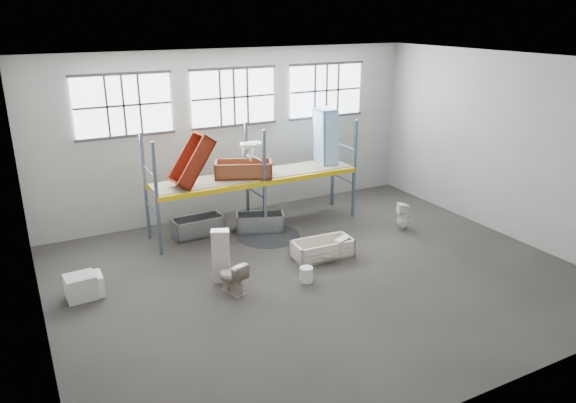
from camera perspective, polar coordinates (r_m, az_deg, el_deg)
floor at (r=13.23m, az=3.06°, el=-7.85°), size 12.00×10.00×0.10m
ceiling at (r=11.81m, az=3.52°, el=14.75°), size 12.00×10.00×0.10m
wall_back at (r=16.67m, az=-5.75°, el=7.15°), size 12.00×0.10×5.00m
wall_front at (r=8.64m, az=20.85°, el=-5.82°), size 12.00×0.10×5.00m
wall_left at (r=10.65m, az=-25.89°, el=-1.79°), size 0.10×10.00×5.00m
wall_right at (r=16.16m, az=22.09°, el=5.44°), size 0.10×10.00×5.00m
window_left at (r=15.47m, az=-16.91°, el=9.63°), size 2.60×0.04×1.60m
window_mid at (r=16.38m, az=-5.73°, el=10.85°), size 2.60×0.04×1.60m
window_right at (r=17.82m, az=4.02°, el=11.57°), size 2.60×0.04×1.60m
rack_upright_la at (r=14.07m, az=-13.60°, el=0.17°), size 0.08×0.08×3.00m
rack_upright_lb at (r=15.18m, az=-14.76°, el=1.48°), size 0.08×0.08×3.00m
rack_upright_ma at (r=15.02m, az=-2.50°, el=1.92°), size 0.08×0.08×3.00m
rack_upright_mb at (r=16.06m, az=-4.34°, el=3.05°), size 0.08×0.08×3.00m
rack_upright_ra at (r=16.47m, az=6.98°, el=3.36°), size 0.08×0.08×3.00m
rack_upright_rb at (r=17.43m, az=4.75°, el=4.33°), size 0.08×0.08×3.00m
rack_beam_front at (r=15.02m, az=-2.50°, el=1.92°), size 6.00×0.10×0.14m
rack_beam_back at (r=16.06m, az=-4.34°, el=3.05°), size 6.00×0.10×0.14m
shelf_deck at (r=15.52m, az=-3.46°, el=2.79°), size 5.90×1.10×0.03m
wet_patch at (r=15.36m, az=-2.09°, el=-3.62°), size 1.80×1.80×0.00m
bathtub_beige at (r=14.02m, az=3.64°, el=-4.96°), size 1.60×0.82×0.46m
cistern_spare at (r=14.07m, az=5.65°, el=-4.71°), size 0.51×0.40×0.44m
sink_in_tub at (r=13.79m, az=4.15°, el=-5.72°), size 0.49×0.49×0.16m
toilet_beige at (r=12.31m, az=-5.91°, el=-7.87°), size 0.64×0.84×0.76m
cistern_tall at (r=12.71m, az=-7.06°, el=-5.69°), size 0.49×0.41×1.28m
toilet_white at (r=16.01m, az=12.06°, el=-1.52°), size 0.49×0.48×0.82m
steel_tub_left at (r=15.54m, az=-9.43°, el=-2.57°), size 1.46×0.72×0.52m
steel_tub_right at (r=15.67m, az=-2.94°, el=-2.18°), size 1.50×1.08×0.50m
rust_tub_flat at (r=15.26m, az=-4.70°, el=3.41°), size 1.75×1.32×0.45m
rust_tub_tilted at (r=14.49m, az=-10.09°, el=4.26°), size 1.27×0.84×1.46m
sink_on_shelf at (r=15.15m, az=-3.92°, el=4.39°), size 0.64×0.51×0.53m
blue_tub_upright at (r=16.61m, az=3.95°, el=6.78°), size 0.64×0.87×1.75m
bucket at (r=12.80m, az=1.94°, el=-7.66°), size 0.36×0.36×0.36m
carton_near at (r=12.89m, az=-20.92°, el=-8.37°), size 0.67×0.58×0.55m
carton_far at (r=12.99m, az=-20.12°, el=-8.24°), size 0.57×0.57×0.47m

